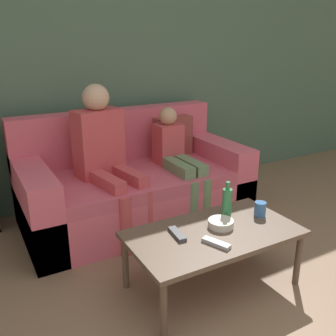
% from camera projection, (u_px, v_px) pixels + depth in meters
% --- Properties ---
extents(wall_back, '(12.00, 0.06, 2.60)m').
position_uv_depth(wall_back, '(109.00, 60.00, 3.37)').
color(wall_back, '#4C6B56').
rests_on(wall_back, ground_plane).
extents(couch, '(1.84, 0.95, 0.89)m').
position_uv_depth(couch, '(134.00, 185.00, 3.19)').
color(couch, '#DB5B70').
rests_on(couch, ground_plane).
extents(coffee_table, '(1.04, 0.57, 0.38)m').
position_uv_depth(coffee_table, '(213.00, 237.00, 2.26)').
color(coffee_table, brown).
rests_on(coffee_table, ground_plane).
extents(person_adult, '(0.44, 0.69, 1.16)m').
position_uv_depth(person_adult, '(105.00, 150.00, 2.86)').
color(person_adult, '#C6474C').
rests_on(person_adult, ground_plane).
extents(person_child, '(0.22, 0.65, 0.93)m').
position_uv_depth(person_child, '(178.00, 158.00, 3.14)').
color(person_child, '#66845B').
rests_on(person_child, ground_plane).
extents(cup_near, '(0.07, 0.07, 0.10)m').
position_uv_depth(cup_near, '(260.00, 209.00, 2.43)').
color(cup_near, '#3D70B2').
rests_on(cup_near, coffee_table).
extents(tv_remote_0, '(0.07, 0.17, 0.02)m').
position_uv_depth(tv_remote_0, '(177.00, 234.00, 2.20)').
color(tv_remote_0, '#47474C').
rests_on(tv_remote_0, coffee_table).
extents(tv_remote_1, '(0.11, 0.18, 0.02)m').
position_uv_depth(tv_remote_1, '(216.00, 243.00, 2.10)').
color(tv_remote_1, '#B7B7BC').
rests_on(tv_remote_1, coffee_table).
extents(snack_bowl, '(0.16, 0.16, 0.05)m').
position_uv_depth(snack_bowl, '(221.00, 223.00, 2.30)').
color(snack_bowl, beige).
rests_on(snack_bowl, coffee_table).
extents(bottle, '(0.06, 0.06, 0.25)m').
position_uv_depth(bottle, '(227.00, 203.00, 2.39)').
color(bottle, '#33844C').
rests_on(bottle, coffee_table).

